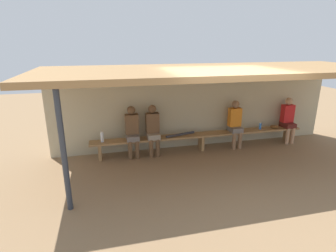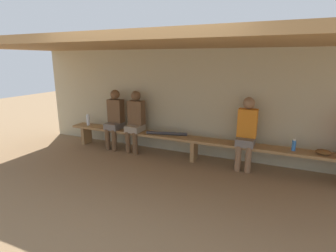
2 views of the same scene
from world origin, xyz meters
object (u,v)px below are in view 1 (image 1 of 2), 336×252
object	(u,v)px
baseball_glove_worn	(274,127)
water_bottle_clear	(102,137)
player_shirtless_tan	(153,128)
player_with_sunglasses	(235,122)
player_in_white	(288,118)
baseball_bat	(180,134)
water_bottle_green	(260,126)
player_rightmost	(132,130)
support_post	(64,152)
bench	(202,136)

from	to	relation	value
baseball_glove_worn	water_bottle_clear	bearing A→B (deg)	12.68
player_shirtless_tan	player_with_sunglasses	world-z (taller)	same
player_in_white	water_bottle_clear	xyz separation A→B (m)	(-5.36, -0.00, -0.14)
baseball_bat	water_bottle_green	bearing A→B (deg)	-14.05
player_rightmost	water_bottle_green	xyz separation A→B (m)	(3.70, 0.00, -0.17)
support_post	player_shirtless_tan	world-z (taller)	support_post
bench	player_in_white	world-z (taller)	player_in_white
water_bottle_green	water_bottle_clear	bearing A→B (deg)	-179.93
player_with_sunglasses	water_bottle_clear	xyz separation A→B (m)	(-3.66, -0.00, -0.14)
player_in_white	water_bottle_clear	distance (m)	5.36
player_in_white	baseball_bat	xyz separation A→B (m)	(-3.31, -0.00, -0.24)
water_bottle_clear	baseball_glove_worn	size ratio (longest dim) A/B	1.15
player_in_white	player_with_sunglasses	distance (m)	1.70
baseball_glove_worn	bench	bearing A→B (deg)	12.41
water_bottle_green	baseball_glove_worn	distance (m)	0.46
bench	water_bottle_clear	xyz separation A→B (m)	(-2.66, 0.00, 0.20)
player_with_sunglasses	water_bottle_green	distance (m)	0.82
support_post	bench	distance (m)	3.96
player_shirtless_tan	water_bottle_green	world-z (taller)	player_shirtless_tan
support_post	player_shirtless_tan	xyz separation A→B (m)	(1.91, 2.10, -0.37)
water_bottle_green	player_with_sunglasses	bearing A→B (deg)	-179.80
support_post	water_bottle_clear	bearing A→B (deg)	73.78
support_post	baseball_bat	world-z (taller)	support_post
bench	player_in_white	size ratio (longest dim) A/B	4.49
support_post	player_shirtless_tan	distance (m)	2.87
support_post	player_in_white	size ratio (longest dim) A/B	1.65
player_rightmost	water_bottle_clear	world-z (taller)	player_rightmost
player_rightmost	water_bottle_clear	bearing A→B (deg)	-179.79
player_rightmost	player_with_sunglasses	xyz separation A→B (m)	(2.89, 0.00, 0.00)
water_bottle_green	baseball_glove_worn	xyz separation A→B (m)	(0.45, -0.03, -0.05)
player_shirtless_tan	baseball_glove_worn	distance (m)	3.62
player_with_sunglasses	baseball_glove_worn	bearing A→B (deg)	-1.03
player_rightmost	player_with_sunglasses	bearing A→B (deg)	0.00
player_in_white	baseball_glove_worn	xyz separation A→B (m)	(-0.45, -0.02, -0.22)
player_with_sunglasses	baseball_glove_worn	size ratio (longest dim) A/B	5.56
player_with_sunglasses	bench	bearing A→B (deg)	-179.82
support_post	water_bottle_clear	size ratio (longest dim) A/B	8.00
water_bottle_clear	baseball_bat	size ratio (longest dim) A/B	0.32
player_rightmost	player_shirtless_tan	bearing A→B (deg)	0.00
player_shirtless_tan	baseball_glove_worn	world-z (taller)	player_shirtless_tan
player_with_sunglasses	baseball_bat	distance (m)	1.62
player_with_sunglasses	water_bottle_green	xyz separation A→B (m)	(0.81, 0.00, -0.17)
support_post	water_bottle_clear	world-z (taller)	support_post
support_post	baseball_bat	bearing A→B (deg)	38.22
water_bottle_green	bench	bearing A→B (deg)	-179.81
bench	player_shirtless_tan	distance (m)	1.40
support_post	player_with_sunglasses	bearing A→B (deg)	26.23
water_bottle_green	water_bottle_clear	distance (m)	4.46
player_in_white	player_rightmost	xyz separation A→B (m)	(-4.60, 0.00, 0.00)
support_post	baseball_bat	size ratio (longest dim) A/B	2.56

